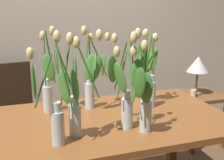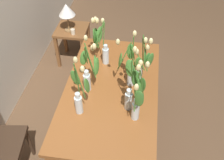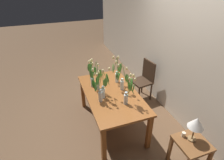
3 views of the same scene
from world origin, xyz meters
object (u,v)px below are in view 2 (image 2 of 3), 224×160
(dining_table, at_px, (111,94))
(tulip_vase_5, at_px, (79,96))
(tulip_vase_3, at_px, (89,72))
(tulip_vase_4, at_px, (101,45))
(tulip_vase_2, at_px, (130,92))
(tulip_vase_6, at_px, (142,67))
(table_lamp, at_px, (67,10))
(tulip_vase_0, at_px, (132,66))
(tulip_vase_1, at_px, (137,100))
(pillar_candle, at_px, (73,32))
(side_table, at_px, (72,36))

(dining_table, bearing_deg, tulip_vase_5, 145.03)
(tulip_vase_3, relative_size, tulip_vase_4, 1.06)
(dining_table, bearing_deg, tulip_vase_4, 22.87)
(tulip_vase_2, xyz_separation_m, tulip_vase_5, (-0.10, 0.42, -0.00))
(tulip_vase_6, distance_m, table_lamp, 1.51)
(tulip_vase_2, height_order, table_lamp, tulip_vase_2)
(tulip_vase_0, bearing_deg, tulip_vase_1, -169.02)
(dining_table, relative_size, tulip_vase_6, 2.78)
(tulip_vase_5, relative_size, tulip_vase_6, 1.00)
(dining_table, height_order, table_lamp, table_lamp)
(tulip_vase_1, relative_size, tulip_vase_3, 1.00)
(tulip_vase_4, relative_size, pillar_candle, 7.28)
(side_table, bearing_deg, pillar_candle, -155.20)
(tulip_vase_0, xyz_separation_m, tulip_vase_1, (-0.39, -0.08, -0.02))
(tulip_vase_0, bearing_deg, tulip_vase_5, 133.98)
(tulip_vase_5, bearing_deg, side_table, 18.56)
(tulip_vase_3, bearing_deg, dining_table, -81.12)
(tulip_vase_5, bearing_deg, table_lamp, 19.72)
(tulip_vase_1, distance_m, tulip_vase_3, 0.54)
(tulip_vase_4, bearing_deg, side_table, 33.84)
(tulip_vase_0, xyz_separation_m, tulip_vase_5, (-0.39, 0.41, -0.05))
(tulip_vase_2, xyz_separation_m, tulip_vase_3, (0.19, 0.40, 0.01))
(dining_table, relative_size, table_lamp, 4.02)
(tulip_vase_3, distance_m, tulip_vase_4, 0.41)
(tulip_vase_3, height_order, table_lamp, tulip_vase_3)
(tulip_vase_2, bearing_deg, tulip_vase_1, -147.93)
(dining_table, distance_m, pillar_candle, 1.34)
(side_table, bearing_deg, table_lamp, 156.40)
(tulip_vase_4, bearing_deg, tulip_vase_0, -131.46)
(side_table, bearing_deg, tulip_vase_1, -147.34)
(tulip_vase_1, distance_m, tulip_vase_6, 0.46)
(tulip_vase_2, relative_size, pillar_candle, 7.78)
(tulip_vase_1, height_order, side_table, tulip_vase_1)
(tulip_vase_5, bearing_deg, tulip_vase_4, -5.46)
(tulip_vase_0, height_order, tulip_vase_5, tulip_vase_0)
(tulip_vase_5, height_order, side_table, tulip_vase_5)
(tulip_vase_5, bearing_deg, tulip_vase_1, -89.61)
(tulip_vase_4, height_order, pillar_candle, tulip_vase_4)
(tulip_vase_2, relative_size, tulip_vase_5, 1.01)
(tulip_vase_5, bearing_deg, tulip_vase_0, -46.02)
(dining_table, xyz_separation_m, tulip_vase_4, (0.38, 0.16, 0.32))
(dining_table, height_order, tulip_vase_1, tulip_vase_1)
(table_lamp, bearing_deg, tulip_vase_3, -155.38)
(tulip_vase_2, relative_size, side_table, 1.06)
(tulip_vase_5, bearing_deg, dining_table, -34.97)
(tulip_vase_4, height_order, side_table, tulip_vase_4)
(tulip_vase_6, xyz_separation_m, side_table, (1.13, 1.03, -0.49))
(tulip_vase_4, bearing_deg, tulip_vase_5, 174.54)
(tulip_vase_4, distance_m, table_lamp, 1.06)
(tulip_vase_2, distance_m, pillar_candle, 1.67)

